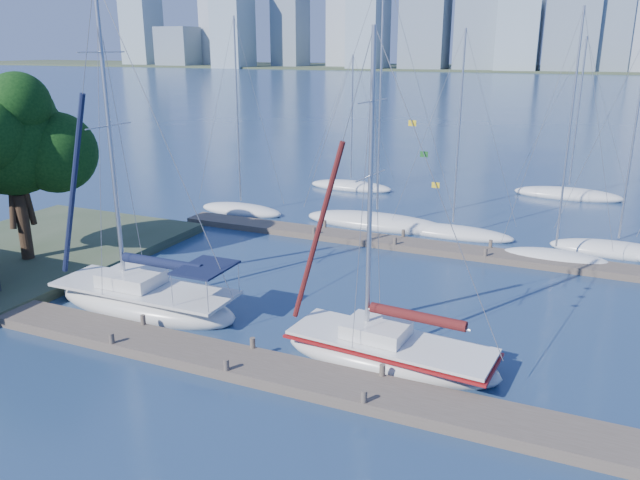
% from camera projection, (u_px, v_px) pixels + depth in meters
% --- Properties ---
extents(ground, '(700.00, 700.00, 0.00)m').
position_uv_depth(ground, '(241.00, 369.00, 22.25)').
color(ground, '#172A49').
rests_on(ground, ground).
extents(near_dock, '(26.00, 2.00, 0.40)m').
position_uv_depth(near_dock, '(240.00, 363.00, 22.19)').
color(near_dock, brown).
rests_on(near_dock, ground).
extents(far_dock, '(30.00, 1.80, 0.36)m').
position_uv_depth(far_dock, '(416.00, 246.00, 35.40)').
color(far_dock, brown).
rests_on(far_dock, ground).
extents(far_shore, '(800.00, 100.00, 1.50)m').
position_uv_depth(far_shore, '(581.00, 70.00, 301.70)').
color(far_shore, '#38472D').
rests_on(far_shore, ground).
extents(tree, '(7.43, 6.78, 9.91)m').
position_uv_depth(tree, '(11.00, 139.00, 30.45)').
color(tree, black).
rests_on(tree, ground).
extents(sailboat_navy, '(9.01, 2.98, 14.16)m').
position_uv_depth(sailboat_navy, '(144.00, 287.00, 26.93)').
color(sailboat_navy, silver).
rests_on(sailboat_navy, ground).
extents(sailboat_maroon, '(8.16, 3.27, 12.22)m').
position_uv_depth(sailboat_maroon, '(390.00, 339.00, 22.35)').
color(sailboat_maroon, silver).
rests_on(sailboat_maroon, ground).
extents(bg_boat_0, '(6.41, 3.14, 13.17)m').
position_uv_depth(bg_boat_0, '(241.00, 209.00, 42.94)').
color(bg_boat_0, silver).
rests_on(bg_boat_0, ground).
extents(bg_boat_1, '(9.90, 4.42, 16.00)m').
position_uv_depth(bg_boat_1, '(377.00, 222.00, 39.74)').
color(bg_boat_1, silver).
rests_on(bg_boat_1, ground).
extents(bg_boat_2, '(7.58, 3.44, 12.27)m').
position_uv_depth(bg_boat_2, '(452.00, 232.00, 37.79)').
color(bg_boat_2, silver).
rests_on(bg_boat_2, ground).
extents(bg_boat_3, '(5.90, 2.95, 13.16)m').
position_uv_depth(bg_boat_3, '(555.00, 257.00, 33.17)').
color(bg_boat_3, silver).
rests_on(bg_boat_3, ground).
extents(bg_boat_4, '(7.34, 3.74, 12.15)m').
position_uv_depth(bg_boat_4, '(617.00, 250.00, 34.39)').
color(bg_boat_4, silver).
rests_on(bg_boat_4, ground).
extents(bg_boat_6, '(7.14, 4.20, 10.75)m').
position_uv_depth(bg_boat_6, '(351.00, 186.00, 50.19)').
color(bg_boat_6, silver).
rests_on(bg_boat_6, ground).
extents(bg_boat_7, '(8.07, 3.14, 12.06)m').
position_uv_depth(bg_boat_7, '(568.00, 194.00, 47.32)').
color(bg_boat_7, silver).
rests_on(bg_boat_7, ground).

